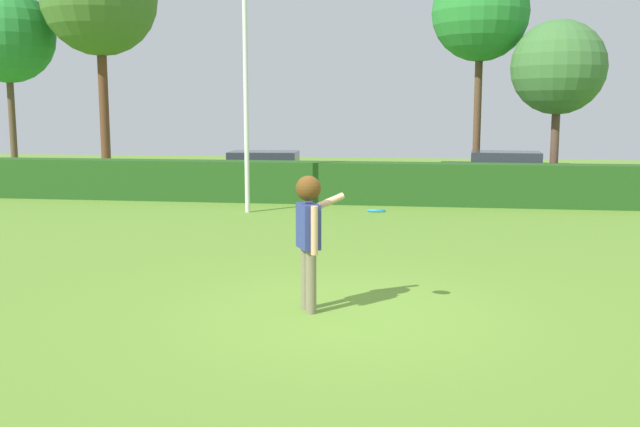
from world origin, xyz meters
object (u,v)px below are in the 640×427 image
Objects in this scene: birch_tree at (558,68)px; frisbee at (376,211)px; parked_car_silver at (264,168)px; oak_tree at (7,36)px; person at (309,226)px; maple_tree at (481,13)px; lamppost at (246,71)px; parked_car_black at (505,169)px.

frisbee is at bearing -107.14° from birch_tree.
oak_tree reaches higher than parked_car_silver.
person is 18.10m from maple_tree.
lamppost reaches higher than person.
lamppost is at bearing -126.54° from maple_tree.
parked_car_silver is at bearing 108.83° from frisbee.
lamppost is at bearing -81.58° from parked_car_silver.
maple_tree reaches higher than parked_car_black.
oak_tree is (-14.40, 16.75, 4.22)m from person.
maple_tree is at bearing 150.62° from birch_tree.
maple_tree is at bearing 110.11° from parked_car_black.
birch_tree is at bearing 39.00° from lamppost.
parked_car_black is at bearing -153.76° from birch_tree.
oak_tree reaches higher than parked_car_black.
lamppost is 1.17× the size of birch_tree.
parked_car_silver is 9.32m from maple_tree.
birch_tree is 20.12m from oak_tree.
birch_tree is (8.70, 7.05, 0.40)m from lamppost.
person reaches higher than frisbee.
lamppost is 1.50× the size of parked_car_silver.
birch_tree is at bearing 26.24° from parked_car_black.
birch_tree reaches higher than person.
parked_car_black is at bearing -5.55° from oak_tree.
frisbee is at bearing -47.29° from oak_tree.
birch_tree is at bearing -29.38° from maple_tree.
lamppost is at bearing 114.69° from frisbee.
frisbee is 0.06× the size of parked_car_silver.
oak_tree is at bearing 177.22° from birch_tree.
lamppost is 11.21m from birch_tree.
maple_tree reaches higher than frisbee.
lamppost reaches higher than birch_tree.
person is 14.49m from parked_car_silver.
parked_car_black is 3.75m from birch_tree.
frisbee is 15.08m from parked_car_black.
oak_tree reaches higher than lamppost.
lamppost is at bearing -35.26° from oak_tree.
frisbee is 0.06× the size of parked_car_black.
parked_car_black is 0.56× the size of maple_tree.
maple_tree is (-0.80, 2.20, 5.23)m from parked_car_black.
maple_tree is at bearing 79.48° from person.
oak_tree is (-17.59, -0.41, -0.57)m from maple_tree.
frisbee reaches higher than parked_car_silver.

